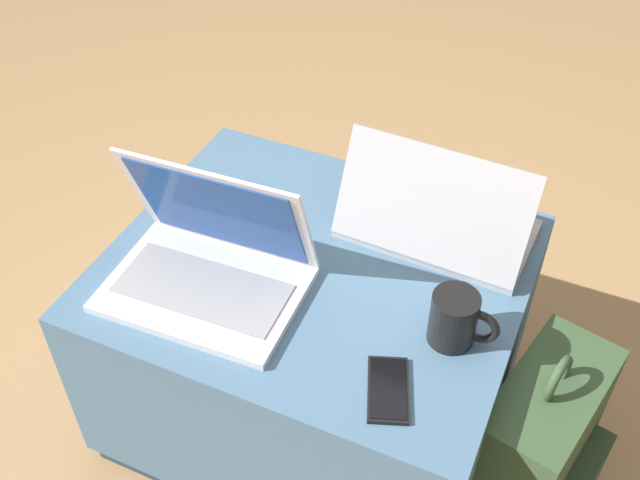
{
  "coord_description": "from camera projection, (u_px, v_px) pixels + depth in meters",
  "views": [
    {
      "loc": [
        0.44,
        -0.96,
        1.51
      ],
      "look_at": [
        0.01,
        -0.01,
        0.56
      ],
      "focal_mm": 42.0,
      "sensor_mm": 36.0,
      "label": 1
    }
  ],
  "objects": [
    {
      "name": "ground_plane",
      "position": [
        317.0,
        405.0,
        1.79
      ],
      "size": [
        14.0,
        14.0,
        0.0
      ],
      "primitive_type": "plane",
      "color": "tan"
    },
    {
      "name": "laptop_far",
      "position": [
        436.0,
        220.0,
        1.5
      ],
      "size": [
        0.39,
        0.24,
        0.22
      ],
      "rotation": [
        0.0,
        0.0,
        3.1
      ],
      "color": "#B7B7BC",
      "rests_on": "ottoman"
    },
    {
      "name": "backpack",
      "position": [
        537.0,
        457.0,
        1.46
      ],
      "size": [
        0.26,
        0.34,
        0.49
      ],
      "rotation": [
        0.0,
        0.0,
        1.34
      ],
      "color": "#385133",
      "rests_on": "ground_plane"
    },
    {
      "name": "cell_phone",
      "position": [
        388.0,
        389.0,
        1.25
      ],
      "size": [
        0.11,
        0.15,
        0.01
      ],
      "rotation": [
        0.0,
        0.0,
        3.5
      ],
      "color": "black",
      "rests_on": "ottoman"
    },
    {
      "name": "ottoman",
      "position": [
        316.0,
        341.0,
        1.63
      ],
      "size": [
        0.81,
        0.68,
        0.48
      ],
      "color": "#2A3D4E",
      "rests_on": "ground_plane"
    },
    {
      "name": "coffee_mug",
      "position": [
        456.0,
        319.0,
        1.3
      ],
      "size": [
        0.12,
        0.08,
        0.1
      ],
      "color": "black",
      "rests_on": "ottoman"
    },
    {
      "name": "laptop_near",
      "position": [
        209.0,
        262.0,
        1.4
      ],
      "size": [
        0.37,
        0.27,
        0.26
      ],
      "rotation": [
        0.0,
        0.0,
        0.04
      ],
      "color": "silver",
      "rests_on": "ottoman"
    }
  ]
}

